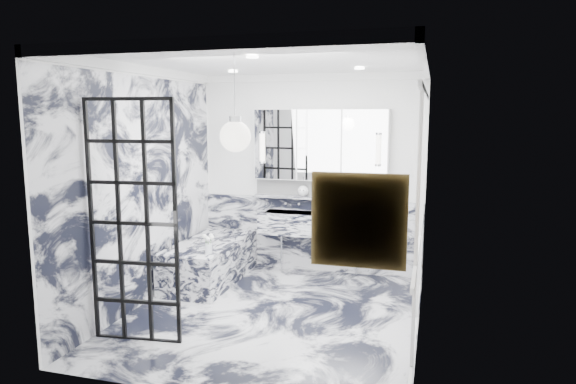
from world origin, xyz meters
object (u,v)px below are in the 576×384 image
(mirror_cabinet, at_px, (320,145))
(bathtub, at_px, (210,261))
(crittall_door, at_px, (133,223))
(trough_sink, at_px, (317,224))

(mirror_cabinet, distance_m, bathtub, 2.20)
(crittall_door, bearing_deg, trough_sink, 58.08)
(trough_sink, bearing_deg, mirror_cabinet, 90.00)
(bathtub, bearing_deg, trough_sink, 26.48)
(mirror_cabinet, bearing_deg, bathtub, -147.94)
(trough_sink, bearing_deg, crittall_door, -116.07)
(crittall_door, distance_m, bathtub, 2.11)
(mirror_cabinet, bearing_deg, crittall_door, -114.64)
(mirror_cabinet, bearing_deg, trough_sink, -90.00)
(trough_sink, xyz_separation_m, mirror_cabinet, (-0.00, 0.17, 1.09))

